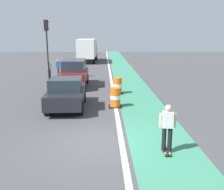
{
  "coord_description": "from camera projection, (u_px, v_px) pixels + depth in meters",
  "views": [
    {
      "loc": [
        0.25,
        -9.18,
        3.97
      ],
      "look_at": [
        0.64,
        3.13,
        1.1
      ],
      "focal_mm": 42.35,
      "sensor_mm": 36.0,
      "label": 1
    }
  ],
  "objects": [
    {
      "name": "ground_plane",
      "position": [
        98.0,
        143.0,
        9.83
      ],
      "size": [
        100.0,
        100.0,
        0.0
      ],
      "primitive_type": "plane",
      "color": "#424244"
    },
    {
      "name": "bike_lane_strip",
      "position": [
        130.0,
        83.0,
        21.58
      ],
      "size": [
        2.5,
        80.0,
        0.01
      ],
      "primitive_type": "cube",
      "color": "#387F60",
      "rests_on": "ground"
    },
    {
      "name": "lane_divider_stripe",
      "position": [
        112.0,
        83.0,
        21.53
      ],
      "size": [
        0.2,
        80.0,
        0.01
      ],
      "primitive_type": "cube",
      "color": "silver",
      "rests_on": "ground"
    },
    {
      "name": "skateboarder_on_lane",
      "position": [
        167.0,
        127.0,
        8.85
      ],
      "size": [
        0.57,
        0.82,
        1.69
      ],
      "color": "black",
      "rests_on": "ground"
    },
    {
      "name": "parked_sedan_nearest",
      "position": [
        66.0,
        93.0,
        14.2
      ],
      "size": [
        1.98,
        4.13,
        1.7
      ],
      "color": "black",
      "rests_on": "ground"
    },
    {
      "name": "parked_suv_second",
      "position": [
        75.0,
        73.0,
        20.22
      ],
      "size": [
        1.93,
        4.61,
        2.04
      ],
      "color": "maroon",
      "rests_on": "ground"
    },
    {
      "name": "traffic_barrel_front",
      "position": [
        115.0,
        98.0,
        14.54
      ],
      "size": [
        0.73,
        0.73,
        1.09
      ],
      "color": "orange",
      "rests_on": "ground"
    },
    {
      "name": "traffic_barrel_mid",
      "position": [
        118.0,
        86.0,
        17.79
      ],
      "size": [
        0.73,
        0.73,
        1.09
      ],
      "color": "orange",
      "rests_on": "ground"
    },
    {
      "name": "delivery_truck_down_block",
      "position": [
        88.0,
        49.0,
        37.4
      ],
      "size": [
        2.57,
        7.67,
        3.23
      ],
      "color": "silver",
      "rests_on": "ground"
    },
    {
      "name": "traffic_light_corner",
      "position": [
        47.0,
        39.0,
        22.54
      ],
      "size": [
        0.41,
        0.32,
        5.1
      ],
      "color": "#2D2D2D",
      "rests_on": "ground"
    },
    {
      "name": "pedestrian_crossing",
      "position": [
        50.0,
        70.0,
        23.3
      ],
      "size": [
        0.34,
        0.2,
        1.61
      ],
      "color": "#33333D",
      "rests_on": "ground"
    },
    {
      "name": "pedestrian_waiting",
      "position": [
        58.0,
        67.0,
        24.82
      ],
      "size": [
        0.34,
        0.2,
        1.61
      ],
      "color": "#33333D",
      "rests_on": "ground"
    }
  ]
}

